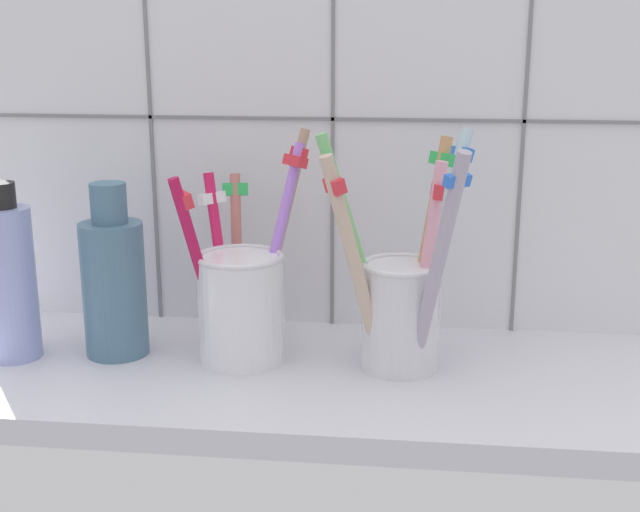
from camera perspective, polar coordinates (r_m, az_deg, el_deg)
The scene contains 6 objects.
counter_slab at distance 66.65cm, azimuth -0.15°, elevation -8.54°, with size 64.00×22.00×2.00cm, color silver.
tile_wall_back at distance 73.18cm, azimuth 0.97°, elevation 10.99°, with size 64.00×2.20×45.00cm.
toothbrush_cup_left at distance 67.08cm, azimuth -5.37°, elevation -2.88°, with size 10.15×10.69×18.26cm.
toothbrush_cup_right at distance 65.18cm, azimuth 5.62°, elevation -2.85°, with size 12.26×13.01×18.51cm.
ceramic_vase at distance 69.62cm, azimuth -13.84°, elevation -1.74°, with size 5.09×5.09×14.20cm.
soap_bottle at distance 71.38cm, azimuth -20.36°, elevation -1.49°, with size 4.32×4.32×14.37cm.
Camera 1 is at (7.18, -60.64, 27.70)cm, focal length 47.05 mm.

